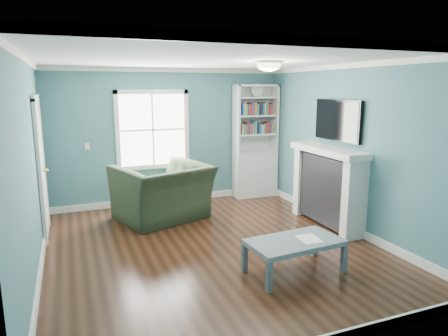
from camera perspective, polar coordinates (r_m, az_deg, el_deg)
name	(u,v)px	position (r m, az deg, el deg)	size (l,w,h in m)	color
floor	(212,247)	(5.82, -1.68, -11.18)	(5.00, 5.00, 0.00)	black
room_walls	(212,137)	(5.41, -1.78, 4.48)	(5.00, 5.00, 5.00)	teal
trim	(212,162)	(5.46, -1.76, 0.89)	(4.50, 5.00, 2.60)	white
window	(153,130)	(7.73, -10.13, 5.39)	(1.40, 0.06, 1.50)	white
bookshelf	(255,152)	(8.29, 4.44, 2.25)	(0.90, 0.35, 2.31)	silver
fireplace	(328,188)	(6.73, 14.61, -2.72)	(0.44, 1.58, 1.30)	black
tv	(338,120)	(6.63, 15.93, 6.56)	(0.06, 1.10, 0.65)	black
door	(41,167)	(6.58, -24.70, 0.18)	(0.12, 0.98, 2.17)	silver
ceiling_fixture	(269,65)	(5.83, 6.44, 14.43)	(0.38, 0.38, 0.15)	white
light_switch	(87,146)	(7.62, -18.95, 2.98)	(0.08, 0.01, 0.12)	white
recliner	(163,183)	(6.89, -8.75, -2.17)	(1.45, 0.94, 1.27)	black
coffee_table	(295,244)	(5.02, 10.04, -10.67)	(1.19, 0.71, 0.42)	#495258
paper_sheet	(309,239)	(5.06, 12.08, -9.86)	(0.24, 0.31, 0.00)	white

